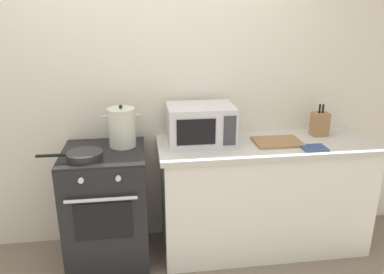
{
  "coord_description": "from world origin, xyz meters",
  "views": [
    {
      "loc": [
        -0.06,
        -2.01,
        1.89
      ],
      "look_at": [
        0.3,
        0.6,
        1.0
      ],
      "focal_mm": 35.08,
      "sensor_mm": 36.0,
      "label": 1
    }
  ],
  "objects_px": {
    "knife_block": "(320,124)",
    "oven_mitt": "(314,148)",
    "microwave": "(201,125)",
    "stock_pot": "(122,127)",
    "cutting_board": "(277,142)",
    "stove": "(107,207)",
    "frying_pan": "(84,155)"
  },
  "relations": [
    {
      "from": "knife_block",
      "to": "oven_mitt",
      "type": "relative_size",
      "value": 1.45
    },
    {
      "from": "microwave",
      "to": "stock_pot",
      "type": "bearing_deg",
      "value": 177.98
    },
    {
      "from": "stock_pot",
      "to": "microwave",
      "type": "relative_size",
      "value": 0.64
    },
    {
      "from": "stock_pot",
      "to": "microwave",
      "type": "xyz_separation_m",
      "value": [
        0.59,
        -0.02,
        0.0
      ]
    },
    {
      "from": "microwave",
      "to": "cutting_board",
      "type": "bearing_deg",
      "value": -7.53
    },
    {
      "from": "stove",
      "to": "oven_mitt",
      "type": "distance_m",
      "value": 1.62
    },
    {
      "from": "frying_pan",
      "to": "microwave",
      "type": "bearing_deg",
      "value": 13.72
    },
    {
      "from": "microwave",
      "to": "oven_mitt",
      "type": "bearing_deg",
      "value": -16.32
    },
    {
      "from": "oven_mitt",
      "to": "cutting_board",
      "type": "bearing_deg",
      "value": 144.3
    },
    {
      "from": "cutting_board",
      "to": "oven_mitt",
      "type": "bearing_deg",
      "value": -35.7
    },
    {
      "from": "microwave",
      "to": "cutting_board",
      "type": "height_order",
      "value": "microwave"
    },
    {
      "from": "frying_pan",
      "to": "oven_mitt",
      "type": "distance_m",
      "value": 1.66
    },
    {
      "from": "stove",
      "to": "stock_pot",
      "type": "relative_size",
      "value": 2.88
    },
    {
      "from": "cutting_board",
      "to": "knife_block",
      "type": "distance_m",
      "value": 0.44
    },
    {
      "from": "stove",
      "to": "microwave",
      "type": "relative_size",
      "value": 1.84
    },
    {
      "from": "microwave",
      "to": "frying_pan",
      "type": "bearing_deg",
      "value": -166.28
    },
    {
      "from": "frying_pan",
      "to": "knife_block",
      "type": "distance_m",
      "value": 1.86
    },
    {
      "from": "stock_pot",
      "to": "microwave",
      "type": "bearing_deg",
      "value": -2.02
    },
    {
      "from": "stock_pot",
      "to": "microwave",
      "type": "distance_m",
      "value": 0.59
    },
    {
      "from": "stock_pot",
      "to": "frying_pan",
      "type": "height_order",
      "value": "stock_pot"
    },
    {
      "from": "stock_pot",
      "to": "cutting_board",
      "type": "distance_m",
      "value": 1.19
    },
    {
      "from": "microwave",
      "to": "knife_block",
      "type": "relative_size",
      "value": 1.91
    },
    {
      "from": "stock_pot",
      "to": "cutting_board",
      "type": "height_order",
      "value": "stock_pot"
    },
    {
      "from": "frying_pan",
      "to": "knife_block",
      "type": "xyz_separation_m",
      "value": [
        1.84,
        0.27,
        0.07
      ]
    },
    {
      "from": "stove",
      "to": "oven_mitt",
      "type": "bearing_deg",
      "value": -5.88
    },
    {
      "from": "stock_pot",
      "to": "knife_block",
      "type": "relative_size",
      "value": 1.22
    },
    {
      "from": "stove",
      "to": "oven_mitt",
      "type": "height_order",
      "value": "oven_mitt"
    },
    {
      "from": "stove",
      "to": "cutting_board",
      "type": "relative_size",
      "value": 2.56
    },
    {
      "from": "frying_pan",
      "to": "oven_mitt",
      "type": "relative_size",
      "value": 2.48
    },
    {
      "from": "stove",
      "to": "cutting_board",
      "type": "xyz_separation_m",
      "value": [
        1.32,
        0.0,
        0.47
      ]
    },
    {
      "from": "microwave",
      "to": "knife_block",
      "type": "bearing_deg",
      "value": 3.57
    },
    {
      "from": "microwave",
      "to": "oven_mitt",
      "type": "xyz_separation_m",
      "value": [
        0.81,
        -0.24,
        -0.14
      ]
    }
  ]
}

